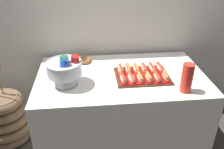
# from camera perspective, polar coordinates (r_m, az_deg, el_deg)

# --- Properties ---
(ground_plane) EXTENTS (10.00, 10.00, 0.00)m
(ground_plane) POSITION_cam_1_polar(r_m,az_deg,el_deg) (2.64, 1.88, -14.63)
(ground_plane) COLOR #38332D
(back_wall) EXTENTS (6.00, 0.10, 2.60)m
(back_wall) POSITION_cam_1_polar(r_m,az_deg,el_deg) (2.51, 0.68, 17.01)
(back_wall) COLOR silver
(back_wall) RESTS_ON ground_plane
(buffet_table) EXTENTS (1.53, 0.91, 0.76)m
(buffet_table) POSITION_cam_1_polar(r_m,az_deg,el_deg) (2.38, 2.03, -7.64)
(buffet_table) COLOR white
(buffet_table) RESTS_ON ground_plane
(floor_vase) EXTENTS (0.47, 0.47, 1.11)m
(floor_vase) POSITION_cam_1_polar(r_m,az_deg,el_deg) (2.69, -23.86, -9.64)
(floor_vase) COLOR brown
(floor_vase) RESTS_ON ground_plane
(serving_tray) EXTENTS (0.48, 0.36, 0.01)m
(serving_tray) POSITION_cam_1_polar(r_m,az_deg,el_deg) (2.17, 7.22, -0.43)
(serving_tray) COLOR #472B19
(serving_tray) RESTS_ON buffet_table
(hot_dog_0) EXTENTS (0.07, 0.17, 0.06)m
(hot_dog_0) POSITION_cam_1_polar(r_m,az_deg,el_deg) (2.05, 2.63, -1.06)
(hot_dog_0) COLOR #B21414
(hot_dog_0) RESTS_ON serving_tray
(hot_dog_1) EXTENTS (0.08, 0.18, 0.06)m
(hot_dog_1) POSITION_cam_1_polar(r_m,az_deg,el_deg) (2.06, 4.70, -0.92)
(hot_dog_1) COLOR red
(hot_dog_1) RESTS_ON serving_tray
(hot_dog_2) EXTENTS (0.06, 0.16, 0.06)m
(hot_dog_2) POSITION_cam_1_polar(r_m,az_deg,el_deg) (2.07, 6.74, -0.81)
(hot_dog_2) COLOR red
(hot_dog_2) RESTS_ON serving_tray
(hot_dog_3) EXTENTS (0.07, 0.16, 0.06)m
(hot_dog_3) POSITION_cam_1_polar(r_m,az_deg,el_deg) (2.09, 8.75, -0.71)
(hot_dog_3) COLOR #B21414
(hot_dog_3) RESTS_ON serving_tray
(hot_dog_4) EXTENTS (0.06, 0.18, 0.06)m
(hot_dog_4) POSITION_cam_1_polar(r_m,az_deg,el_deg) (2.11, 10.73, -0.58)
(hot_dog_4) COLOR #B21414
(hot_dog_4) RESTS_ON serving_tray
(hot_dog_5) EXTENTS (0.07, 0.17, 0.06)m
(hot_dog_5) POSITION_cam_1_polar(r_m,az_deg,el_deg) (2.13, 12.67, -0.49)
(hot_dog_5) COLOR #B21414
(hot_dog_5) RESTS_ON serving_tray
(hot_dog_6) EXTENTS (0.06, 0.18, 0.06)m
(hot_dog_6) POSITION_cam_1_polar(r_m,az_deg,el_deg) (2.19, 2.03, 1.10)
(hot_dog_6) COLOR red
(hot_dog_6) RESTS_ON serving_tray
(hot_dog_7) EXTENTS (0.07, 0.18, 0.06)m
(hot_dog_7) POSITION_cam_1_polar(r_m,az_deg,el_deg) (2.20, 3.96, 1.20)
(hot_dog_7) COLOR red
(hot_dog_7) RESTS_ON serving_tray
(hot_dog_8) EXTENTS (0.06, 0.18, 0.06)m
(hot_dog_8) POSITION_cam_1_polar(r_m,az_deg,el_deg) (2.22, 5.87, 1.23)
(hot_dog_8) COLOR red
(hot_dog_8) RESTS_ON serving_tray
(hot_dog_9) EXTENTS (0.06, 0.17, 0.06)m
(hot_dog_9) POSITION_cam_1_polar(r_m,az_deg,el_deg) (2.23, 7.77, 1.37)
(hot_dog_9) COLOR red
(hot_dog_9) RESTS_ON serving_tray
(hot_dog_10) EXTENTS (0.07, 0.17, 0.06)m
(hot_dog_10) POSITION_cam_1_polar(r_m,az_deg,el_deg) (2.25, 9.63, 1.40)
(hot_dog_10) COLOR #B21414
(hot_dog_10) RESTS_ON serving_tray
(hot_dog_11) EXTENTS (0.07, 0.18, 0.06)m
(hot_dog_11) POSITION_cam_1_polar(r_m,az_deg,el_deg) (2.27, 11.46, 1.51)
(hot_dog_11) COLOR #B21414
(hot_dog_11) RESTS_ON serving_tray
(punch_bowl) EXTENTS (0.30, 0.30, 0.27)m
(punch_bowl) POSITION_cam_1_polar(r_m,az_deg,el_deg) (2.00, -11.22, 1.48)
(punch_bowl) COLOR silver
(punch_bowl) RESTS_ON buffet_table
(cup_stack) EXTENTS (0.09, 0.09, 0.24)m
(cup_stack) POSITION_cam_1_polar(r_m,az_deg,el_deg) (1.97, 17.51, -0.81)
(cup_stack) COLOR red
(cup_stack) RESTS_ON buffet_table
(donut) EXTENTS (0.15, 0.15, 0.04)m
(donut) POSITION_cam_1_polar(r_m,az_deg,el_deg) (2.43, -6.73, 3.38)
(donut) COLOR brown
(donut) RESTS_ON buffet_table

